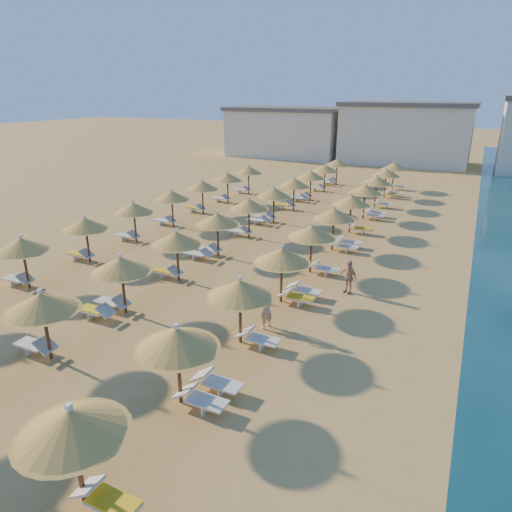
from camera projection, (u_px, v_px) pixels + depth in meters
The scene contains 8 objects.
ground at pixel (198, 313), 18.81m from camera, with size 220.00×220.00×0.00m, color tan.
hotel_blocks at pixel (422, 134), 54.82m from camera, with size 49.19×9.64×8.10m.
parasol_row_east at pixel (324, 223), 23.92m from camera, with size 2.47×44.08×2.58m.
parasol_row_west at pixel (234, 212), 26.10m from camera, with size 2.47×44.08×2.58m.
parasol_row_inland at pixel (154, 202), 28.44m from camera, with size 2.47×28.95×2.58m.
loungers at pixel (248, 244), 26.09m from camera, with size 14.05×42.23×0.66m.
beachgoer_c at pixel (348, 277), 20.43m from camera, with size 0.91×0.38×1.55m, color tan.
beachgoer_a at pixel (266, 308), 17.34m from camera, with size 0.61×0.40×1.68m, color tan.
Camera 1 is at (9.51, -14.14, 8.64)m, focal length 32.00 mm.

